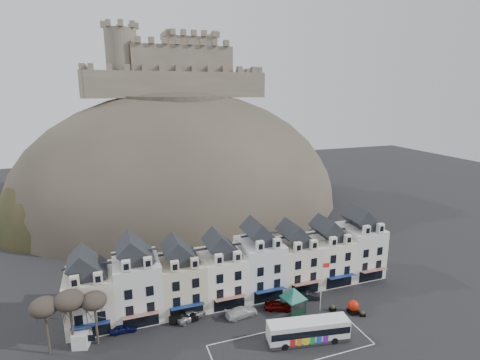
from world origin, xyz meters
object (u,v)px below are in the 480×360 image
object	(u,v)px
car_silver	(191,314)
car_charcoal	(308,296)
red_buoy	(353,307)
car_white	(242,312)
car_navy	(123,328)
car_maroon	(278,306)
flagpole	(322,283)
car_black	(184,317)
bus_shelter	(293,293)
bus	(308,330)
white_van	(84,333)

from	to	relation	value
car_silver	car_charcoal	xyz separation A→B (m)	(19.60, -1.36, -0.06)
red_buoy	car_white	xyz separation A→B (m)	(-16.83, 5.12, -0.36)
car_silver	car_navy	bearing A→B (deg)	68.41
car_maroon	car_navy	bearing A→B (deg)	108.16
flagpole	car_black	xyz separation A→B (m)	(-21.12, 4.46, -4.04)
car_silver	car_white	size ratio (longest dim) A/B	0.97
car_maroon	flagpole	bearing A→B (deg)	-86.02
bus_shelter	red_buoy	size ratio (longest dim) A/B	3.03
car_white	car_maroon	distance (m)	6.09
red_buoy	car_navy	size ratio (longest dim) A/B	0.56
car_navy	bus_shelter	bearing A→B (deg)	-97.20
bus	car_charcoal	distance (m)	10.97
red_buoy	car_black	world-z (taller)	red_buoy
white_van	car_charcoal	size ratio (longest dim) A/B	1.30
car_black	car_white	size ratio (longest dim) A/B	0.87
flagpole	white_van	size ratio (longest dim) A/B	1.65
bus	car_navy	xyz separation A→B (m)	(-24.13, 10.82, -1.13)
car_silver	car_white	world-z (taller)	car_white
car_black	bus	bearing A→B (deg)	-119.73
car_black	car_charcoal	bearing A→B (deg)	-88.25
bus	flagpole	bearing A→B (deg)	55.78
red_buoy	car_charcoal	distance (m)	7.55
car_maroon	red_buoy	bearing A→B (deg)	-89.56
car_navy	car_maroon	size ratio (longest dim) A/B	0.87
car_white	white_van	bearing A→B (deg)	76.42
car_navy	car_white	xyz separation A→B (m)	(17.45, -2.12, 0.09)
flagpole	car_navy	xyz separation A→B (m)	(-29.87, 4.84, -4.12)
car_silver	car_white	distance (m)	7.79
car_silver	bus	bearing A→B (deg)	-148.95
car_charcoal	car_silver	bearing A→B (deg)	103.15
white_van	car_maroon	bearing A→B (deg)	10.08
car_charcoal	car_black	bearing A→B (deg)	104.44
car_white	car_maroon	size ratio (longest dim) A/B	1.17
car_maroon	car_charcoal	distance (m)	6.14
flagpole	car_maroon	xyz separation A→B (m)	(-6.35, 2.34, -4.03)
flagpole	car_navy	world-z (taller)	flagpole
red_buoy	white_van	xyz separation A→B (m)	(-39.46, 7.24, -0.02)
white_van	car_silver	world-z (taller)	white_van
red_buoy	flagpole	xyz separation A→B (m)	(-4.40, 2.40, 3.67)
car_silver	car_charcoal	distance (m)	19.65
red_buoy	flagpole	size ratio (longest dim) A/B	0.26
flagpole	white_van	world-z (taller)	flagpole
car_silver	car_maroon	world-z (taller)	car_maroon
bus	car_silver	xyz separation A→B (m)	(-14.17, 10.82, -1.08)
car_charcoal	car_navy	bearing A→B (deg)	104.48
flagpole	car_silver	distance (m)	20.90
car_navy	car_silver	bearing A→B (deg)	-88.84
white_van	car_black	bearing A→B (deg)	13.46
bus_shelter	car_white	xyz separation A→B (m)	(-8.06, 1.63, -2.54)
bus	car_white	distance (m)	11.02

